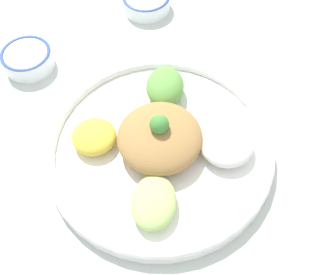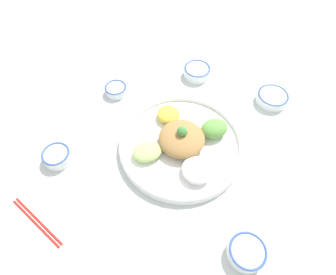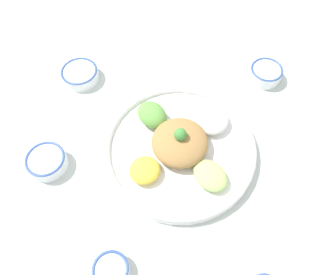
{
  "view_description": "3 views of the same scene",
  "coord_description": "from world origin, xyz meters",
  "px_view_note": "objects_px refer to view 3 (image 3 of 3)",
  "views": [
    {
      "loc": [
        0.31,
        0.24,
        0.64
      ],
      "look_at": [
        0.05,
        0.02,
        0.09
      ],
      "focal_mm": 42.0,
      "sensor_mm": 36.0,
      "label": 1
    },
    {
      "loc": [
        -0.05,
        0.5,
        0.81
      ],
      "look_at": [
        0.08,
        0.01,
        0.07
      ],
      "focal_mm": 30.0,
      "sensor_mm": 36.0,
      "label": 2
    },
    {
      "loc": [
        0.46,
        -0.08,
        0.81
      ],
      "look_at": [
        0.03,
        -0.04,
        0.07
      ],
      "focal_mm": 35.0,
      "sensor_mm": 36.0,
      "label": 3
    }
  ],
  "objects_px": {
    "sauce_bowl_red": "(111,270)",
    "serving_spoon_main": "(269,243)",
    "sauce_bowl_dark": "(80,74)",
    "rice_bowl_plain": "(266,73)",
    "salad_platter": "(180,146)",
    "sauce_bowl_far": "(47,161)"
  },
  "relations": [
    {
      "from": "sauce_bowl_red",
      "to": "serving_spoon_main",
      "type": "bearing_deg",
      "value": 95.06
    },
    {
      "from": "sauce_bowl_dark",
      "to": "rice_bowl_plain",
      "type": "bearing_deg",
      "value": 85.43
    },
    {
      "from": "sauce_bowl_red",
      "to": "sauce_bowl_dark",
      "type": "bearing_deg",
      "value": -170.29
    },
    {
      "from": "salad_platter",
      "to": "rice_bowl_plain",
      "type": "height_order",
      "value": "salad_platter"
    },
    {
      "from": "sauce_bowl_red",
      "to": "rice_bowl_plain",
      "type": "distance_m",
      "value": 0.73
    },
    {
      "from": "sauce_bowl_dark",
      "to": "rice_bowl_plain",
      "type": "distance_m",
      "value": 0.59
    },
    {
      "from": "salad_platter",
      "to": "serving_spoon_main",
      "type": "bearing_deg",
      "value": 34.95
    },
    {
      "from": "salad_platter",
      "to": "sauce_bowl_dark",
      "type": "relative_size",
      "value": 3.67
    },
    {
      "from": "sauce_bowl_dark",
      "to": "serving_spoon_main",
      "type": "xyz_separation_m",
      "value": [
        0.56,
        0.48,
        -0.02
      ]
    },
    {
      "from": "sauce_bowl_dark",
      "to": "serving_spoon_main",
      "type": "bearing_deg",
      "value": 40.51
    },
    {
      "from": "sauce_bowl_dark",
      "to": "sauce_bowl_far",
      "type": "distance_m",
      "value": 0.31
    },
    {
      "from": "salad_platter",
      "to": "sauce_bowl_far",
      "type": "distance_m",
      "value": 0.36
    },
    {
      "from": "rice_bowl_plain",
      "to": "sauce_bowl_dark",
      "type": "bearing_deg",
      "value": -94.57
    },
    {
      "from": "sauce_bowl_red",
      "to": "sauce_bowl_dark",
      "type": "xyz_separation_m",
      "value": [
        -0.59,
        -0.1,
        0.0
      ]
    },
    {
      "from": "serving_spoon_main",
      "to": "sauce_bowl_red",
      "type": "bearing_deg",
      "value": -150.99
    },
    {
      "from": "sauce_bowl_dark",
      "to": "sauce_bowl_red",
      "type": "bearing_deg",
      "value": 9.71
    },
    {
      "from": "sauce_bowl_dark",
      "to": "serving_spoon_main",
      "type": "relative_size",
      "value": 0.96
    },
    {
      "from": "rice_bowl_plain",
      "to": "sauce_bowl_far",
      "type": "distance_m",
      "value": 0.7
    },
    {
      "from": "salad_platter",
      "to": "rice_bowl_plain",
      "type": "xyz_separation_m",
      "value": [
        -0.24,
        0.3,
        -0.0
      ]
    },
    {
      "from": "sauce_bowl_far",
      "to": "rice_bowl_plain",
      "type": "bearing_deg",
      "value": 111.35
    },
    {
      "from": "salad_platter",
      "to": "sauce_bowl_far",
      "type": "height_order",
      "value": "salad_platter"
    },
    {
      "from": "rice_bowl_plain",
      "to": "serving_spoon_main",
      "type": "relative_size",
      "value": 0.84
    }
  ]
}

